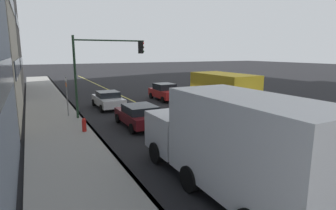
% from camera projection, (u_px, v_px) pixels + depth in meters
% --- Properties ---
extents(ground, '(200.00, 200.00, 0.00)m').
position_uv_depth(ground, '(173.00, 119.00, 19.09)').
color(ground, black).
extents(sidewalk_slab, '(80.00, 3.66, 0.15)m').
position_uv_depth(sidewalk_slab, '(60.00, 132.00, 15.81)').
color(sidewalk_slab, gray).
rests_on(sidewalk_slab, ground).
extents(curb_edge, '(80.00, 0.16, 0.15)m').
position_uv_depth(curb_edge, '(91.00, 128.00, 16.59)').
color(curb_edge, slate).
rests_on(curb_edge, ground).
extents(lane_stripe_center, '(80.00, 0.16, 0.01)m').
position_uv_depth(lane_stripe_center, '(173.00, 119.00, 19.09)').
color(lane_stripe_center, '#D8CC4C').
rests_on(lane_stripe_center, ground).
extents(car_maroon, '(4.24, 2.10, 1.39)m').
position_uv_depth(car_maroon, '(139.00, 115.00, 17.21)').
color(car_maroon, '#591116').
rests_on(car_maroon, ground).
extents(car_red, '(4.09, 2.03, 1.60)m').
position_uv_depth(car_red, '(165.00, 92.00, 26.77)').
color(car_red, red).
rests_on(car_red, ground).
extents(car_white, '(4.34, 2.00, 1.41)m').
position_uv_depth(car_white, '(108.00, 99.00, 22.88)').
color(car_white, silver).
rests_on(car_white, ground).
extents(truck_white, '(8.12, 2.60, 3.36)m').
position_uv_depth(truck_white, '(232.00, 142.00, 8.85)').
color(truck_white, silver).
rests_on(truck_white, ground).
extents(truck_yellow, '(6.83, 2.45, 3.23)m').
position_uv_depth(truck_yellow, '(230.00, 98.00, 17.64)').
color(truck_yellow, silver).
rests_on(truck_yellow, ground).
extents(traffic_light_mast, '(0.28, 5.09, 5.72)m').
position_uv_depth(traffic_light_mast, '(104.00, 61.00, 19.07)').
color(traffic_light_mast, '#1E3823').
rests_on(traffic_light_mast, ground).
extents(street_sign_post, '(0.60, 0.08, 2.94)m').
position_uv_depth(street_sign_post, '(67.00, 94.00, 19.28)').
color(street_sign_post, slate).
rests_on(street_sign_post, ground).
extents(fire_hydrant, '(0.24, 0.24, 0.94)m').
position_uv_depth(fire_hydrant, '(84.00, 126.00, 15.65)').
color(fire_hydrant, red).
rests_on(fire_hydrant, ground).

